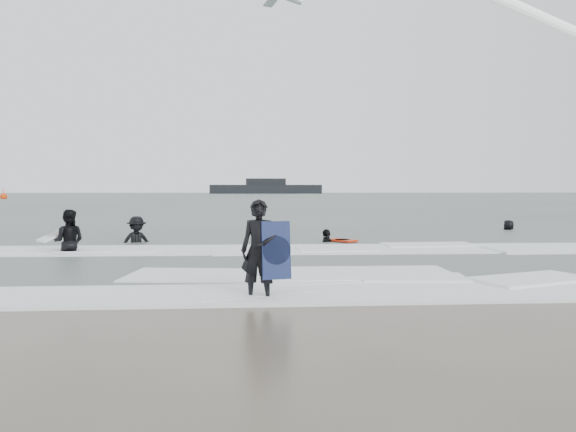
{
  "coord_description": "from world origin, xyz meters",
  "views": [
    {
      "loc": [
        -0.81,
        -10.25,
        1.9
      ],
      "look_at": [
        0.0,
        5.0,
        1.1
      ],
      "focal_mm": 35.0,
      "sensor_mm": 36.0,
      "label": 1
    }
  ],
  "objects_px": {
    "surfer_breaker": "(137,244)",
    "surfer_right_near": "(327,243)",
    "surfer_right_far": "(509,231)",
    "buoy": "(4,197)",
    "surfer_centre": "(259,300)",
    "surfer_wading": "(69,254)",
    "vessel_horizon": "(266,188)"
  },
  "relations": [
    {
      "from": "surfer_breaker",
      "to": "surfer_right_near",
      "type": "height_order",
      "value": "surfer_breaker"
    },
    {
      "from": "surfer_right_far",
      "to": "buoy",
      "type": "xyz_separation_m",
      "value": [
        -49.08,
        63.21,
        0.42
      ]
    },
    {
      "from": "surfer_centre",
      "to": "surfer_wading",
      "type": "bearing_deg",
      "value": 141.86
    },
    {
      "from": "surfer_right_far",
      "to": "surfer_right_near",
      "type": "bearing_deg",
      "value": -24.67
    },
    {
      "from": "surfer_breaker",
      "to": "surfer_right_far",
      "type": "relative_size",
      "value": 1.09
    },
    {
      "from": "surfer_right_near",
      "to": "buoy",
      "type": "height_order",
      "value": "buoy"
    },
    {
      "from": "surfer_right_far",
      "to": "vessel_horizon",
      "type": "height_order",
      "value": "vessel_horizon"
    },
    {
      "from": "surfer_centre",
      "to": "surfer_right_far",
      "type": "height_order",
      "value": "surfer_centre"
    },
    {
      "from": "surfer_breaker",
      "to": "surfer_wading",
      "type": "bearing_deg",
      "value": -141.06
    },
    {
      "from": "surfer_right_near",
      "to": "surfer_wading",
      "type": "bearing_deg",
      "value": -30.46
    },
    {
      "from": "surfer_breaker",
      "to": "buoy",
      "type": "relative_size",
      "value": 1.08
    },
    {
      "from": "surfer_right_far",
      "to": "surfer_centre",
      "type": "bearing_deg",
      "value": -1.6
    },
    {
      "from": "surfer_centre",
      "to": "vessel_horizon",
      "type": "xyz_separation_m",
      "value": [
        2.04,
        141.66,
        1.5
      ]
    },
    {
      "from": "surfer_right_near",
      "to": "vessel_horizon",
      "type": "xyz_separation_m",
      "value": [
        -0.24,
        132.35,
        1.5
      ]
    },
    {
      "from": "surfer_centre",
      "to": "surfer_right_far",
      "type": "relative_size",
      "value": 1.05
    },
    {
      "from": "surfer_wading",
      "to": "surfer_breaker",
      "type": "distance_m",
      "value": 3.02
    },
    {
      "from": "surfer_centre",
      "to": "surfer_wading",
      "type": "relative_size",
      "value": 0.94
    },
    {
      "from": "buoy",
      "to": "vessel_horizon",
      "type": "bearing_deg",
      "value": 57.86
    },
    {
      "from": "surfer_wading",
      "to": "surfer_right_near",
      "type": "relative_size",
      "value": 1.11
    },
    {
      "from": "surfer_breaker",
      "to": "surfer_right_far",
      "type": "bearing_deg",
      "value": -7.69
    },
    {
      "from": "surfer_centre",
      "to": "buoy",
      "type": "xyz_separation_m",
      "value": [
        -38.36,
        77.34,
        0.42
      ]
    },
    {
      "from": "surfer_centre",
      "to": "surfer_breaker",
      "type": "height_order",
      "value": "surfer_breaker"
    },
    {
      "from": "surfer_wading",
      "to": "surfer_right_far",
      "type": "bearing_deg",
      "value": -158.99
    },
    {
      "from": "surfer_right_near",
      "to": "surfer_right_far",
      "type": "bearing_deg",
      "value": 160.31
    },
    {
      "from": "surfer_centre",
      "to": "surfer_right_near",
      "type": "bearing_deg",
      "value": 89.43
    },
    {
      "from": "surfer_centre",
      "to": "buoy",
      "type": "height_order",
      "value": "buoy"
    },
    {
      "from": "surfer_wading",
      "to": "surfer_breaker",
      "type": "height_order",
      "value": "surfer_wading"
    },
    {
      "from": "surfer_centre",
      "to": "surfer_right_near",
      "type": "relative_size",
      "value": 1.05
    },
    {
      "from": "vessel_horizon",
      "to": "surfer_breaker",
      "type": "bearing_deg",
      "value": -92.63
    },
    {
      "from": "surfer_right_far",
      "to": "buoy",
      "type": "relative_size",
      "value": 0.98
    },
    {
      "from": "surfer_breaker",
      "to": "vessel_horizon",
      "type": "relative_size",
      "value": 0.06
    },
    {
      "from": "surfer_breaker",
      "to": "surfer_right_near",
      "type": "relative_size",
      "value": 1.09
    }
  ]
}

